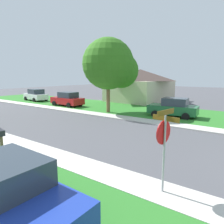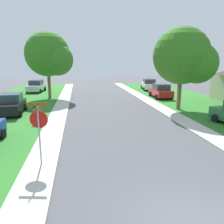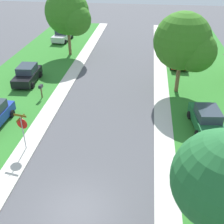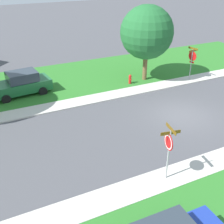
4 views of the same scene
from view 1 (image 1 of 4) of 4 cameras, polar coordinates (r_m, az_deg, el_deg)
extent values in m
cube|color=beige|center=(18.56, 3.34, -1.62)|extent=(1.40, 56.00, 0.10)
cube|color=#2D7528|center=(22.61, 9.72, 0.34)|extent=(8.00, 56.00, 0.08)
cube|color=beige|center=(11.98, -21.78, -8.94)|extent=(1.40, 56.00, 0.10)
cylinder|color=#9E9EA3|center=(6.91, 13.92, -11.50)|extent=(0.07, 0.07, 2.60)
cylinder|color=red|center=(6.70, 13.83, -5.42)|extent=(0.75, 0.16, 0.76)
cylinder|color=white|center=(6.71, 13.70, -5.39)|extent=(0.66, 0.12, 0.67)
cylinder|color=red|center=(6.71, 13.67, -5.39)|extent=(0.54, 0.10, 0.55)
cube|color=brown|center=(6.53, 14.44, -0.08)|extent=(0.91, 0.18, 0.16)
cube|color=brown|center=(6.57, 14.36, -1.71)|extent=(0.18, 0.91, 0.16)
cube|color=white|center=(32.82, -20.04, 4.03)|extent=(2.39, 4.51, 0.76)
cube|color=#2D3842|center=(32.58, -19.96, 5.27)|extent=(1.88, 2.30, 0.68)
cylinder|color=black|center=(33.68, -22.39, 3.37)|extent=(0.33, 0.67, 0.64)
cylinder|color=black|center=(34.45, -19.65, 3.68)|extent=(0.33, 0.67, 0.64)
cylinder|color=black|center=(31.28, -20.38, 3.04)|extent=(0.33, 0.67, 0.64)
cylinder|color=black|center=(32.10, -17.50, 3.37)|extent=(0.33, 0.67, 0.64)
cube|color=#1E6033|center=(19.82, 16.13, 0.66)|extent=(2.22, 4.46, 0.76)
cube|color=#2D3842|center=(19.68, 16.80, 2.68)|extent=(1.80, 2.25, 0.68)
cylinder|color=black|center=(19.39, 11.61, -0.49)|extent=(0.30, 0.66, 0.64)
cylinder|color=black|center=(21.09, 13.16, 0.29)|extent=(0.30, 0.66, 0.64)
cylinder|color=black|center=(18.75, 19.36, -1.22)|extent=(0.30, 0.66, 0.64)
cylinder|color=black|center=(20.50, 20.30, -0.35)|extent=(0.30, 0.66, 0.64)
cube|color=red|center=(26.22, -12.09, 3.04)|extent=(1.97, 4.37, 0.76)
cube|color=#2D3842|center=(25.99, -11.87, 4.59)|extent=(1.68, 2.16, 0.68)
cylinder|color=black|center=(26.75, -15.38, 2.22)|extent=(0.27, 0.65, 0.64)
cylinder|color=black|center=(27.86, -12.42, 2.65)|extent=(0.27, 0.65, 0.64)
cylinder|color=black|center=(24.68, -11.66, 1.74)|extent=(0.27, 0.65, 0.64)
cylinder|color=black|center=(25.87, -8.63, 2.21)|extent=(0.27, 0.65, 0.64)
cube|color=#1E389E|center=(6.19, -25.79, -21.10)|extent=(1.88, 4.33, 0.76)
cube|color=#2D3842|center=(6.03, -27.24, -14.40)|extent=(1.64, 2.13, 0.68)
cylinder|color=black|center=(5.89, -9.91, -26.38)|extent=(0.25, 0.64, 0.64)
cylinder|color=black|center=(7.78, -24.25, -17.50)|extent=(0.25, 0.64, 0.64)
cylinder|color=brown|center=(21.00, -1.04, 3.91)|extent=(0.36, 0.36, 3.10)
sphere|color=#316F1B|center=(20.90, -1.07, 12.95)|extent=(5.01, 5.01, 5.01)
sphere|color=#316F1B|center=(21.38, 2.42, 11.20)|extent=(3.51, 3.51, 3.51)
cube|color=beige|center=(31.04, 7.54, 5.72)|extent=(8.86, 7.74, 3.00)
pyramid|color=#473833|center=(30.95, 7.64, 9.97)|extent=(9.50, 8.38, 1.60)
cube|color=#51331E|center=(33.13, 2.18, 5.29)|extent=(1.00, 0.13, 2.10)
cube|color=brown|center=(11.14, -27.74, -8.26)|extent=(0.10, 0.10, 1.05)
cube|color=black|center=(10.96, -28.02, -4.99)|extent=(0.30, 0.51, 0.26)
camera|label=2|loc=(10.55, 79.37, 5.19)|focal=36.81mm
camera|label=3|loc=(20.09, 81.68, 26.12)|focal=45.28mm
camera|label=4|loc=(10.57, -73.57, 32.08)|focal=46.32mm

